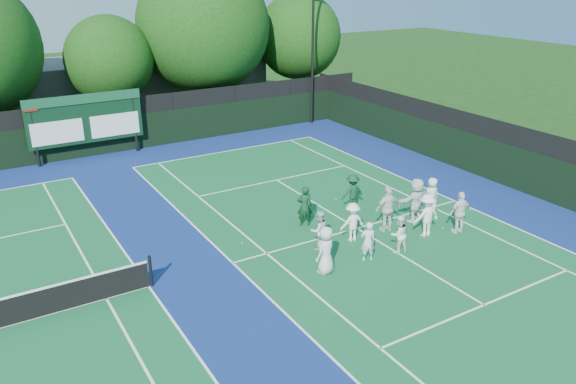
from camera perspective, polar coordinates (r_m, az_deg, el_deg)
ground at (r=21.89m, az=8.60°, el=-4.66°), size 120.00×120.00×0.00m
court_apron at (r=19.81m, az=-7.00°, el=-7.56°), size 34.00×32.00×0.01m
near_court at (r=22.58m, az=7.00°, el=-3.68°), size 11.05×23.85×0.01m
back_fence at (r=32.72m, az=-18.15°, el=6.00°), size 34.00×0.08×3.00m
divider_fence_right at (r=28.23m, az=21.76°, el=3.10°), size 0.08×32.00×3.00m
scoreboard at (r=31.92m, az=-19.91°, el=6.96°), size 6.00×0.21×3.55m
clubhouse at (r=41.10m, az=-15.55°, el=10.28°), size 18.00×6.00×4.00m
light_pole_right at (r=36.88m, az=2.56°, el=16.55°), size 1.20×0.30×10.12m
tree_c at (r=35.89m, az=-17.47°, el=12.51°), size 5.19×5.19×7.20m
tree_d at (r=37.63m, az=-8.42°, el=15.99°), size 8.41×8.41×10.42m
tree_e at (r=41.04m, az=1.21°, el=15.32°), size 5.95×5.95×8.16m
tennis_ball_1 at (r=25.19m, az=4.89°, el=-0.76°), size 0.07×0.07×0.07m
tennis_ball_2 at (r=23.20m, az=15.41°, el=-3.57°), size 0.07×0.07×0.07m
tennis_ball_3 at (r=21.29m, az=-4.68°, el=-5.17°), size 0.07×0.07×0.07m
tennis_ball_5 at (r=23.77m, az=13.77°, el=-2.76°), size 0.07×0.07×0.07m
player_front_0 at (r=18.99m, az=3.87°, el=-5.90°), size 0.97×0.81×1.70m
player_front_1 at (r=19.96m, az=8.12°, el=-4.98°), size 0.63×0.51×1.49m
player_front_2 at (r=20.71m, az=11.19°, el=-4.21°), size 0.75×0.61×1.45m
player_front_3 at (r=22.14m, az=13.89°, el=-2.31°), size 1.17×0.74×1.73m
player_front_4 at (r=22.77m, az=17.08°, el=-1.99°), size 1.04×0.53×1.70m
player_back_0 at (r=20.57m, az=3.18°, el=-3.89°), size 0.76×0.60×1.51m
player_back_1 at (r=21.30m, az=6.55°, el=-3.05°), size 1.04×0.65×1.53m
player_back_2 at (r=22.21m, az=10.10°, el=-1.69°), size 1.14×0.58×1.88m
player_back_3 at (r=23.33m, az=12.88°, el=-0.78°), size 1.76×0.75×1.84m
player_back_4 at (r=24.49m, az=14.39°, el=-0.26°), size 0.76×0.52×1.50m
coach_left at (r=22.37m, az=1.70°, el=-1.44°), size 0.72×0.61×1.68m
coach_right at (r=24.08m, az=6.58°, el=-0.00°), size 1.03×0.62×1.55m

